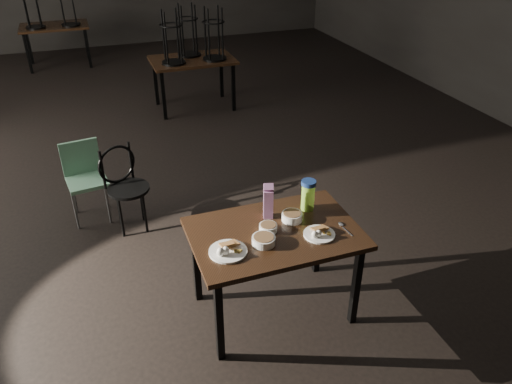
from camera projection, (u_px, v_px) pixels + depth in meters
name	position (u px, v px, depth m)	size (l,w,h in m)	color
main_table	(275.00, 240.00, 3.59)	(1.20, 0.80, 0.75)	black
plate_left	(228.00, 250.00, 3.32)	(0.26, 0.26, 0.08)	white
plate_right	(319.00, 233.00, 3.50)	(0.22, 0.22, 0.07)	white
bowl_near	(268.00, 228.00, 3.54)	(0.13, 0.13, 0.05)	white
bowl_far	(292.00, 216.00, 3.65)	(0.15, 0.15, 0.06)	white
bowl_big	(264.00, 240.00, 3.41)	(0.16, 0.16, 0.06)	white
juice_carton	(268.00, 202.00, 3.64)	(0.09, 0.09, 0.28)	#7E1773
water_bottle	(308.00, 195.00, 3.74)	(0.13, 0.13, 0.24)	#A3EA44
spoon	(342.00, 225.00, 3.61)	(0.04, 0.19, 0.01)	silver
bentwood_chair	(124.00, 182.00, 4.68)	(0.44, 0.43, 0.82)	black
school_chair	(85.00, 174.00, 4.85)	(0.41, 0.41, 0.78)	#6CA882
bg_table_right	(192.00, 57.00, 7.25)	(1.20, 0.80, 1.48)	black
bg_table_far	(54.00, 25.00, 9.12)	(1.20, 0.80, 1.48)	black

